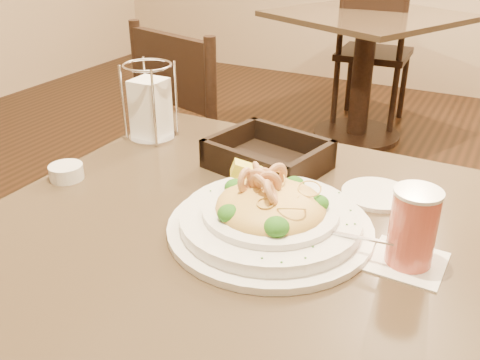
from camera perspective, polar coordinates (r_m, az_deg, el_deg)
The scene contains 10 objects.
main_table at distance 1.11m, azimuth -0.50°, elevation -15.10°, with size 0.90×0.90×0.74m.
background_table at distance 3.24m, azimuth 13.11°, elevation 12.87°, with size 1.19×1.19×0.74m.
dining_chair_near at distance 1.91m, azimuth -3.78°, elevation 3.57°, with size 0.52×0.52×0.93m.
dining_chair_far at distance 3.47m, azimuth 14.02°, elevation 13.51°, with size 0.44×0.44×0.93m.
pasta_bowl at distance 0.93m, azimuth 3.21°, elevation -3.66°, with size 0.40×0.36×0.12m.
drink_glass at distance 0.87m, azimuth 17.95°, elevation -4.91°, with size 0.12×0.12×0.13m.
bread_basket at distance 1.17m, azimuth 2.98°, elevation 2.33°, with size 0.27×0.23×0.06m.
napkin_caddy at distance 1.33m, azimuth -9.53°, elevation 7.72°, with size 0.12×0.12×0.19m.
side_plate at distance 1.09m, azimuth 14.39°, elevation -1.47°, with size 0.14×0.14×0.01m, color white.
butter_ramekin at distance 1.18m, azimuth -18.04°, elevation 0.82°, with size 0.07×0.07×0.03m, color white.
Camera 1 is at (0.40, -0.72, 1.24)m, focal length 40.00 mm.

